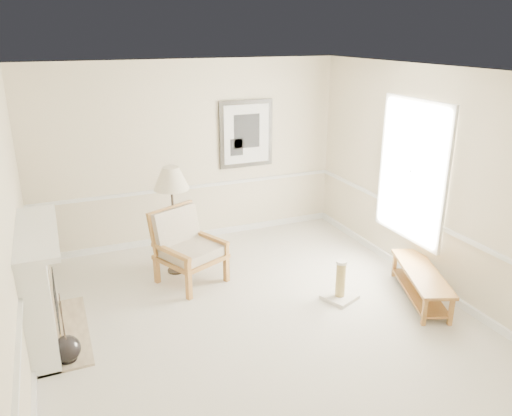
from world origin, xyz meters
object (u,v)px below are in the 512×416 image
Objects in this scene: floor_lamp at (171,181)px; bench at (421,280)px; floor_vase at (67,350)px; armchair at (185,243)px; scratching_post at (340,287)px.

floor_lamp is 1.09× the size of bench.
floor_vase is at bearing 175.20° from bench.
floor_vase is at bearing -165.83° from armchair.
bench is (4.30, -0.36, 0.11)m from floor_vase.
floor_lamp is 2.87× the size of scratching_post.
bench is (2.65, -1.69, -0.29)m from armchair.
floor_lamp is at bearing 45.99° from floor_vase.
bench is at bearing -36.10° from floor_lamp.
floor_lamp is at bearing 137.86° from scratching_post.
scratching_post reaches higher than bench.
floor_lamp is 2.66m from scratching_post.
floor_vase is 0.58× the size of bench.
armchair reaches higher than floor_vase.
bench is at bearing -57.35° from armchair.
scratching_post is (3.34, 0.03, 0.02)m from floor_vase.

